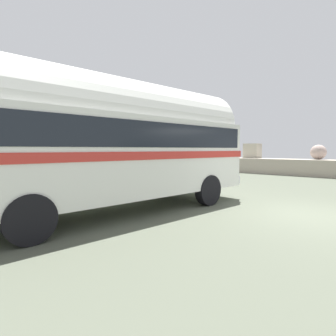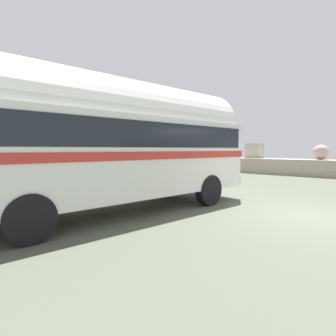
% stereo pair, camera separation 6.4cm
% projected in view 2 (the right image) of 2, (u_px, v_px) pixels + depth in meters
% --- Properties ---
extents(ground, '(32.00, 26.00, 0.02)m').
position_uv_depth(ground, '(310.00, 216.00, 7.18)').
color(ground, '#4F5546').
extents(vintage_coach, '(3.32, 8.79, 3.70)m').
position_uv_depth(vintage_coach, '(118.00, 140.00, 7.45)').
color(vintage_coach, black).
rests_on(vintage_coach, ground).
extents(second_coach, '(2.76, 8.67, 3.70)m').
position_uv_depth(second_coach, '(68.00, 143.00, 10.75)').
color(second_coach, black).
rests_on(second_coach, ground).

